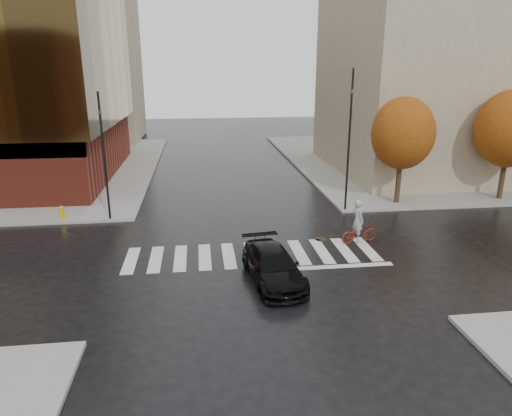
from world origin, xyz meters
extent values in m
plane|color=black|center=(0.00, 0.00, 0.00)|extent=(120.00, 120.00, 0.00)
cube|color=gray|center=(21.00, 21.00, 0.07)|extent=(30.00, 30.00, 0.15)
cube|color=silver|center=(0.00, 0.50, 0.01)|extent=(12.00, 3.00, 0.01)
cube|color=gray|center=(17.00, 17.00, 9.15)|extent=(16.00, 16.00, 18.00)
cube|color=gray|center=(-16.00, 37.00, 10.15)|extent=(14.00, 12.00, 20.00)
cylinder|color=#302315|center=(10.00, 7.40, 1.55)|extent=(0.32, 0.32, 2.80)
ellipsoid|color=#AC5210|center=(10.00, 7.40, 4.47)|extent=(3.80, 3.80, 4.37)
cylinder|color=#302315|center=(17.00, 7.40, 1.55)|extent=(0.32, 0.32, 2.80)
ellipsoid|color=#AC5210|center=(17.00, 7.40, 4.63)|extent=(4.20, 4.20, 4.83)
imported|color=black|center=(0.50, -2.33, 0.67)|extent=(2.40, 4.78, 1.33)
imported|color=maroon|center=(5.39, 1.35, 0.51)|extent=(2.04, 1.11, 1.01)
imported|color=#9FA1A8|center=(5.29, 1.35, 1.17)|extent=(0.66, 0.85, 2.06)
cylinder|color=black|center=(-7.38, 6.30, 3.63)|extent=(0.12, 0.12, 6.95)
imported|color=black|center=(-7.38, 6.30, 6.15)|extent=(0.19, 0.16, 0.87)
cylinder|color=black|center=(6.30, 6.33, 4.20)|extent=(0.12, 0.12, 8.10)
imported|color=black|center=(6.30, 6.33, 7.13)|extent=(0.21, 0.23, 1.01)
cylinder|color=#BAA70A|center=(-10.00, 6.50, 0.47)|extent=(0.26, 0.26, 0.64)
sphere|color=#BAA70A|center=(-10.00, 6.50, 0.79)|extent=(0.28, 0.28, 0.28)
cylinder|color=#432B18|center=(3.65, 2.00, 0.01)|extent=(0.70, 0.70, 0.01)
camera|label=1|loc=(-2.30, -18.90, 8.31)|focal=32.00mm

